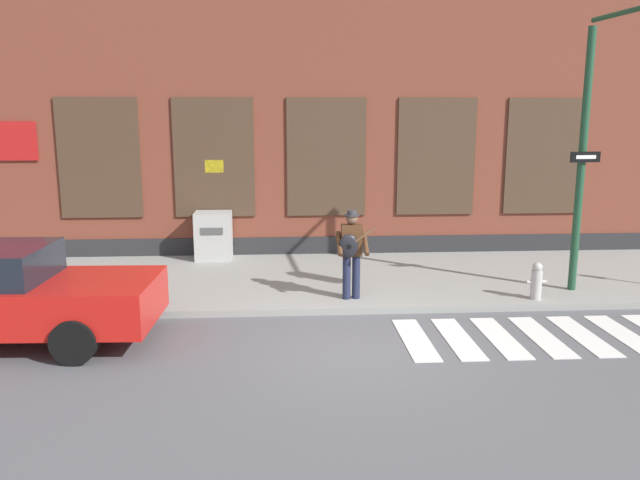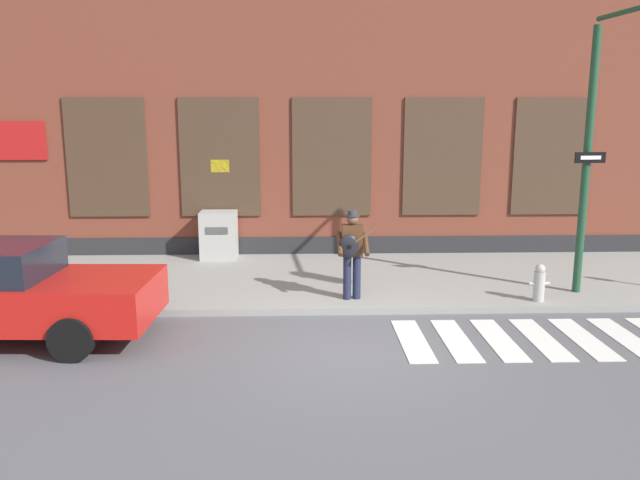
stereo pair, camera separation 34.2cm
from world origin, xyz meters
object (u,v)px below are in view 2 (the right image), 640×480
(traffic_light, at_px, (634,102))
(fire_hydrant, at_px, (539,283))
(busker, at_px, (352,250))
(utility_box, at_px, (219,235))
(red_car, at_px, (4,292))

(traffic_light, xyz_separation_m, fire_hydrant, (-1.09, 0.65, -3.24))
(busker, height_order, utility_box, busker)
(traffic_light, bearing_deg, busker, 169.09)
(traffic_light, height_order, utility_box, traffic_light)
(busker, relative_size, utility_box, 1.47)
(traffic_light, relative_size, utility_box, 4.54)
(red_car, distance_m, busker, 5.83)
(traffic_light, bearing_deg, utility_box, 149.58)
(traffic_light, relative_size, fire_hydrant, 7.35)
(traffic_light, distance_m, utility_box, 9.12)
(traffic_light, bearing_deg, red_car, -175.84)
(traffic_light, height_order, fire_hydrant, traffic_light)
(red_car, height_order, utility_box, red_car)
(red_car, bearing_deg, fire_hydrant, 8.72)
(busker, distance_m, fire_hydrant, 3.50)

